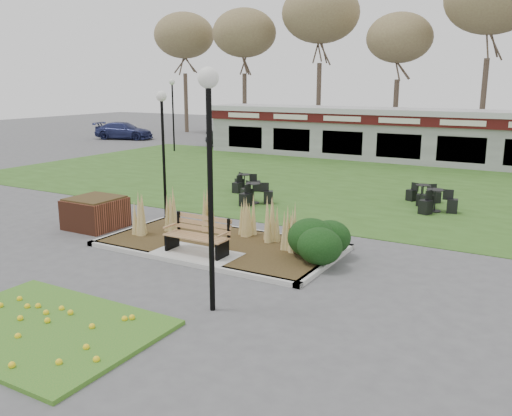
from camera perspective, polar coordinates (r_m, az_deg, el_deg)
The scene contains 18 objects.
ground at distance 13.77m, azimuth -6.62°, elevation -5.41°, with size 100.00×100.00×0.00m, color #515154.
lawn at distance 24.18m, azimuth 10.49°, elevation 2.57°, with size 34.00×16.00×0.02m, color #31561B.
flower_bed at distance 10.68m, azimuth -21.72°, elevation -11.55°, with size 4.20×3.00×0.16m.
planting_bed at distance 14.08m, azimuth 0.80°, elevation -3.33°, with size 6.75×3.40×1.27m.
park_bench at distance 13.79m, azimuth -6.07°, elevation -2.81°, with size 1.70×0.66×0.93m.
brick_planter at distance 17.20m, azimuth -16.54°, elevation -0.46°, with size 1.50×1.50×0.95m.
food_pavilion at distance 31.54m, azimuth 15.51°, elevation 7.44°, with size 24.60×3.40×2.90m.
tree_backdrop at distance 39.45m, azimuth 19.28°, elevation 18.28°, with size 47.24×5.24×10.36m.
lamp_post_near_right at distance 9.97m, azimuth -4.93°, elevation 7.39°, with size 0.38×0.38×4.63m.
lamp_post_mid_left at distance 17.78m, azimuth -9.82°, elevation 8.50°, with size 0.34×0.34×4.09m.
lamp_post_far_left at distance 35.09m, azimuth -8.78°, elevation 11.29°, with size 0.38×0.38×4.54m.
bistro_set_a at distance 22.08m, azimuth -1.23°, elevation 2.41°, with size 1.28×1.15×0.68m.
bistro_set_b at distance 19.78m, azimuth -0.28°, elevation 1.21°, with size 1.41×1.24×0.75m.
bistro_set_c at distance 19.51m, azimuth 18.30°, elevation 0.39°, with size 1.37×1.43×0.77m.
bistro_set_d at distance 20.76m, azimuth 17.13°, elevation 1.13°, with size 1.27×1.17×0.68m.
car_silver at distance 37.58m, azimuth -2.85°, elevation 7.43°, with size 1.46×3.63×1.24m, color #B7B8BC.
car_black at distance 37.04m, azimuth -1.55°, elevation 7.57°, with size 1.60×4.59×1.51m, color black.
car_blue at distance 43.54m, azimuth -13.73°, elevation 7.91°, with size 1.84×4.52×1.31m, color navy.
Camera 1 is at (7.83, -10.46, 4.37)m, focal length 38.00 mm.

